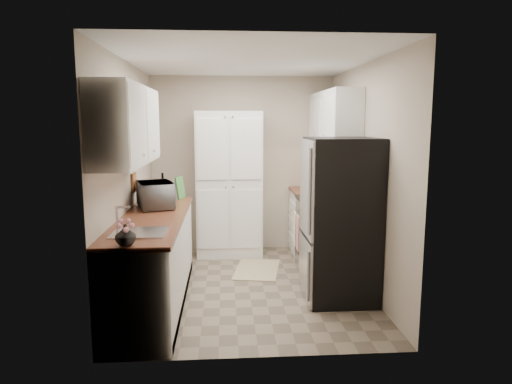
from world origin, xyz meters
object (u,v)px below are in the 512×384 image
(wine_bottle, at_px, (163,189))
(toaster_oven, at_px, (321,182))
(pantry_cabinet, at_px, (229,184))
(electric_range, at_px, (326,236))
(refrigerator, at_px, (341,220))
(microwave, at_px, (156,195))

(wine_bottle, bearing_deg, toaster_oven, 23.65)
(pantry_cabinet, height_order, electric_range, pantry_cabinet)
(refrigerator, bearing_deg, microwave, 167.26)
(refrigerator, distance_m, wine_bottle, 2.09)
(electric_range, bearing_deg, pantry_cabinet, 141.78)
(refrigerator, bearing_deg, pantry_cabinet, 123.46)
(electric_range, distance_m, toaster_oven, 1.05)
(pantry_cabinet, xyz_separation_m, microwave, (-0.82, -1.28, 0.06))
(electric_range, relative_size, microwave, 2.19)
(pantry_cabinet, xyz_separation_m, refrigerator, (1.14, -1.73, -0.15))
(refrigerator, bearing_deg, toaster_oven, 84.92)
(microwave, bearing_deg, refrigerator, -121.38)
(microwave, bearing_deg, pantry_cabinet, -51.24)
(microwave, height_order, toaster_oven, microwave)
(electric_range, relative_size, refrigerator, 0.66)
(electric_range, distance_m, microwave, 2.11)
(microwave, xyz_separation_m, toaster_oven, (2.11, 1.24, -0.03))
(microwave, xyz_separation_m, wine_bottle, (0.03, 0.33, 0.02))
(electric_range, bearing_deg, refrigerator, -92.48)
(pantry_cabinet, height_order, wine_bottle, pantry_cabinet)
(microwave, distance_m, wine_bottle, 0.34)
(pantry_cabinet, distance_m, wine_bottle, 1.23)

